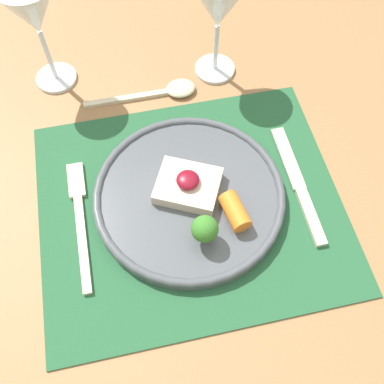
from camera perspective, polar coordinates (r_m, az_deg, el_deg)
ground_plane at (r=1.37m, az=-0.10°, el=-16.65°), size 8.00×8.00×0.00m
dining_table at (r=0.74m, az=-0.18°, el=-5.03°), size 1.18×1.17×0.75m
placemat at (r=0.66m, az=-0.20°, el=-1.67°), size 0.44×0.38×0.00m
dinner_plate at (r=0.65m, az=0.10°, el=-0.42°), size 0.28×0.28×0.07m
fork at (r=0.67m, az=-14.06°, el=-2.76°), size 0.02×0.21×0.01m
knife at (r=0.68m, az=13.65°, el=0.11°), size 0.02×0.21×0.01m
spoon at (r=0.78m, az=-3.18°, el=12.71°), size 0.19×0.04×0.01m
wine_glass_near at (r=0.74m, az=3.38°, el=22.35°), size 0.09×0.09×0.18m
wine_glass_far at (r=0.75m, az=-19.56°, el=20.60°), size 0.09×0.09×0.18m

